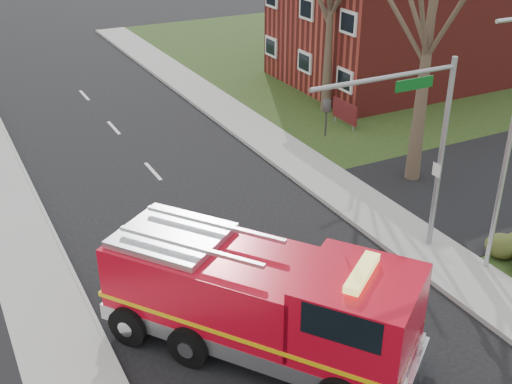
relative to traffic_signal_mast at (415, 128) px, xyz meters
name	(u,v)px	position (x,y,z in m)	size (l,w,h in m)	color
ground	(291,325)	(-5.21, -1.50, -4.71)	(120.00, 120.00, 0.00)	black
sidewalk_right	(452,268)	(0.99, -1.50, -4.63)	(2.40, 80.00, 0.15)	#9D9D97
brick_building	(411,20)	(13.79, 16.50, -1.05)	(15.40, 10.40, 7.25)	maroon
health_center_sign	(345,112)	(5.29, 11.00, -3.83)	(0.12, 2.00, 1.40)	#501216
bare_tree_near	(433,3)	(4.29, 4.50, 2.71)	(6.00, 6.00, 12.00)	#3F2F25
traffic_signal_mast	(415,128)	(0.00, 0.00, 0.00)	(5.29, 0.18, 6.80)	gray
streetlight_pole	(508,143)	(1.93, -2.00, -0.16)	(1.48, 0.16, 8.40)	#B7BABF
fire_engine	(262,303)	(-6.46, -2.00, -3.17)	(7.27, 8.49, 3.40)	red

